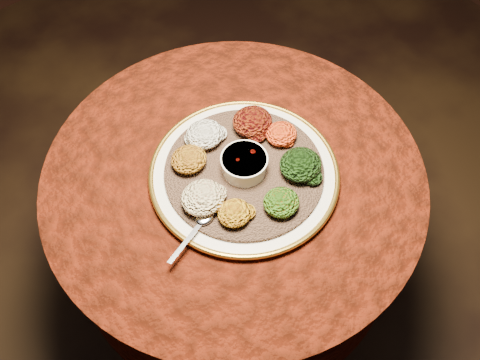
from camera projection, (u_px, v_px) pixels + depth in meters
table at (234, 210)px, 1.48m from camera, size 0.96×0.96×0.73m
platter at (244, 174)px, 1.31m from camera, size 0.55×0.55×0.02m
injera at (244, 171)px, 1.30m from camera, size 0.50×0.50×0.01m
stew_bowl at (244, 163)px, 1.28m from camera, size 0.11×0.11×0.05m
spoon at (202, 221)px, 1.21m from camera, size 0.15×0.06×0.01m
portion_ayib at (205, 134)px, 1.33m from camera, size 0.10×0.09×0.05m
portion_kitfo at (252, 121)px, 1.35m from camera, size 0.10×0.10×0.05m
portion_tikil at (281, 134)px, 1.34m from camera, size 0.08×0.08×0.04m
portion_gomen at (301, 165)px, 1.28m from camera, size 0.10×0.10×0.05m
portion_mixveg at (281, 202)px, 1.22m from camera, size 0.09×0.08×0.04m
portion_kik at (234, 213)px, 1.21m from camera, size 0.08×0.07×0.04m
portion_timatim at (203, 198)px, 1.23m from camera, size 0.10×0.10×0.05m
portion_shiro at (189, 159)px, 1.29m from camera, size 0.09×0.08×0.04m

